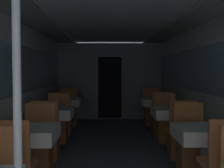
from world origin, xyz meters
The scene contains 21 objects.
wall_left centered at (-1.44, 3.67, 1.09)m, with size 0.05×10.15×2.08m.
wall_right centered at (1.44, 3.67, 1.09)m, with size 0.05×10.15×2.08m.
ceiling_panel centered at (0.00, 3.67, 2.13)m, with size 2.88×10.15×0.07m.
bulkhead_far centered at (0.00, 7.75, 1.04)m, with size 2.82×0.09×2.08m.
support_pole_left_0 centered at (-0.64, 1.00, 1.04)m, with size 0.05×0.05×2.08m.
dining_table_left_1 centered at (-1.02, 2.73, 0.60)m, with size 0.67×0.67×0.71m.
chair_left_far_1 centered at (-1.02, 3.29, 0.29)m, with size 0.41×0.41×0.91m.
dining_table_left_2 centered at (-1.02, 4.46, 0.60)m, with size 0.67×0.67×0.71m.
chair_left_near_2 centered at (-1.02, 3.90, 0.29)m, with size 0.41×0.41×0.91m.
chair_left_far_2 centered at (-1.02, 5.03, 0.29)m, with size 0.41×0.41×0.91m.
dining_table_left_3 centered at (-1.02, 6.20, 0.60)m, with size 0.67×0.67×0.71m.
chair_left_near_3 centered at (-1.02, 5.63, 0.29)m, with size 0.41×0.41×0.91m.
chair_left_far_3 centered at (-1.02, 6.76, 0.29)m, with size 0.41×0.41×0.91m.
dining_table_right_1 centered at (1.02, 2.73, 0.60)m, with size 0.67×0.67×0.71m.
chair_right_far_1 centered at (1.02, 3.29, 0.29)m, with size 0.41×0.41×0.91m.
dining_table_right_2 centered at (1.02, 4.46, 0.60)m, with size 0.67×0.67×0.71m.
chair_right_near_2 centered at (1.02, 3.90, 0.29)m, with size 0.41×0.41×0.91m.
chair_right_far_2 centered at (1.02, 5.03, 0.29)m, with size 0.41×0.41×0.91m.
dining_table_right_3 centered at (1.02, 6.20, 0.60)m, with size 0.67×0.67×0.71m.
chair_right_near_3 centered at (1.02, 5.63, 0.29)m, with size 0.41×0.41×0.91m.
chair_right_far_3 centered at (1.02, 6.76, 0.29)m, with size 0.41×0.41×0.91m.
Camera 1 is at (-0.14, -0.81, 1.37)m, focal length 50.00 mm.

